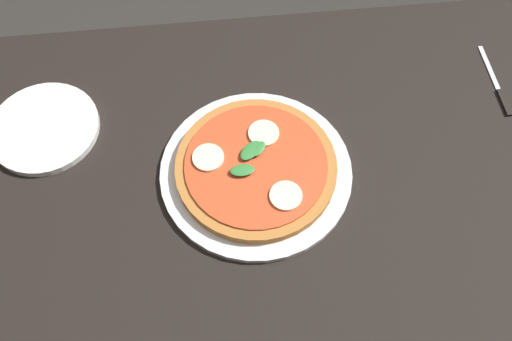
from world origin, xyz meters
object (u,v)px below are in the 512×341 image
object	(u,v)px
dining_table	(234,212)
knife	(498,89)
serving_tray	(256,172)
plate_white	(44,128)
pizza	(256,167)

from	to	relation	value
dining_table	knife	world-z (taller)	knife
serving_tray	plate_white	bearing A→B (deg)	-19.40
serving_tray	pizza	size ratio (longest dim) A/B	1.20
pizza	plate_white	xyz separation A→B (m)	(0.39, -0.14, -0.02)
serving_tray	pizza	world-z (taller)	pizza
plate_white	serving_tray	bearing A→B (deg)	160.60
serving_tray	knife	distance (m)	0.52
serving_tray	pizza	distance (m)	0.02
pizza	knife	size ratio (longest dim) A/B	1.63
dining_table	serving_tray	distance (m)	0.12
dining_table	pizza	world-z (taller)	pizza
dining_table	pizza	bearing A→B (deg)	-153.31
pizza	plate_white	size ratio (longest dim) A/B	1.40
serving_tray	knife	size ratio (longest dim) A/B	1.95
plate_white	knife	distance (m)	0.88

